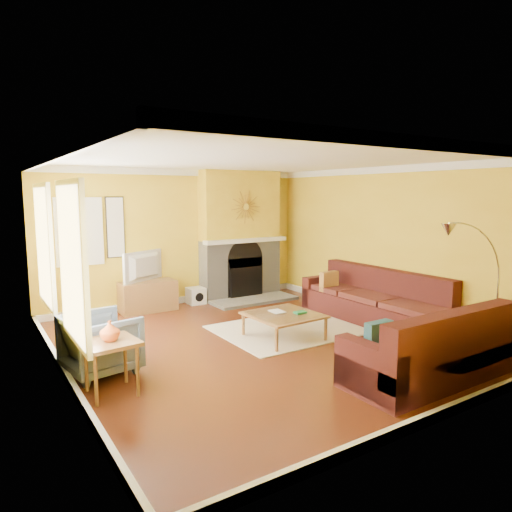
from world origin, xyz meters
TOP-DOWN VIEW (x-y plane):
  - floor at (0.00, 0.00)m, footprint 5.50×6.00m
  - ceiling at (0.00, 0.00)m, footprint 5.50×6.00m
  - wall_back at (0.00, 3.01)m, footprint 5.50×0.02m
  - wall_front at (0.00, -3.01)m, footprint 5.50×0.02m
  - wall_left at (-2.76, 0.00)m, footprint 0.02×6.00m
  - wall_right at (2.76, 0.00)m, footprint 0.02×6.00m
  - baseboard at (0.00, 0.00)m, footprint 5.50×6.00m
  - crown_molding at (0.00, 0.00)m, footprint 5.50×6.00m
  - window_left_near at (-2.72, 1.30)m, footprint 0.06×1.22m
  - window_left_far at (-2.72, -0.60)m, footprint 0.06×1.22m
  - window_back at (-1.90, 2.96)m, footprint 0.82×0.06m
  - wall_art at (-1.25, 2.97)m, footprint 0.34×0.04m
  - fireplace at (1.35, 2.80)m, footprint 1.80×0.40m
  - mantel at (1.35, 2.56)m, footprint 1.92×0.22m
  - hearth at (1.35, 2.25)m, footprint 1.80×0.70m
  - sunburst at (1.35, 2.57)m, footprint 0.70×0.04m
  - rug at (0.83, 0.27)m, footprint 2.40×1.80m
  - sectional_sofa at (1.31, -0.70)m, footprint 2.89×4.00m
  - coffee_table at (0.42, -0.06)m, footprint 1.04×1.04m
  - media_console at (-0.77, 2.69)m, footprint 1.05×0.47m
  - tv at (-0.77, 2.69)m, footprint 0.94×0.59m
  - subwoofer at (0.25, 2.73)m, footprint 0.33×0.33m
  - armchair at (-2.30, 0.07)m, footprint 0.95×0.93m
  - side_table at (-2.36, -0.62)m, footprint 0.61×0.61m
  - vase at (-2.36, -0.62)m, footprint 0.27×0.27m
  - book at (0.26, 0.04)m, footprint 0.20×0.26m
  - arc_lamp at (1.58, -2.42)m, footprint 1.22×0.36m

SIDE VIEW (x-z plane):
  - floor at x=0.00m, z-range -0.02..0.00m
  - rug at x=0.83m, z-range 0.00..0.02m
  - hearth at x=1.35m, z-range 0.00..0.06m
  - baseboard at x=0.00m, z-range 0.00..0.12m
  - subwoofer at x=0.25m, z-range 0.00..0.33m
  - coffee_table at x=0.42m, z-range 0.00..0.40m
  - media_console at x=-0.77m, z-range 0.00..0.58m
  - side_table at x=-2.36m, z-range 0.00..0.61m
  - armchair at x=-2.30m, z-range 0.00..0.75m
  - book at x=0.26m, z-range 0.40..0.42m
  - sectional_sofa at x=1.31m, z-range 0.00..0.90m
  - vase at x=-2.36m, z-range 0.61..0.84m
  - tv at x=-0.77m, z-range 0.58..1.15m
  - arc_lamp at x=1.58m, z-range 0.00..1.88m
  - mantel at x=1.35m, z-range 1.21..1.29m
  - wall_back at x=0.00m, z-range 0.00..2.70m
  - wall_front at x=0.00m, z-range 0.00..2.70m
  - wall_left at x=-2.76m, z-range 0.00..2.70m
  - wall_right at x=2.76m, z-range 0.00..2.70m
  - fireplace at x=1.35m, z-range 0.00..2.70m
  - window_left_near at x=-2.72m, z-range 0.64..2.36m
  - window_left_far at x=-2.72m, z-range 0.64..2.36m
  - window_back at x=-1.90m, z-range 0.94..2.16m
  - wall_art at x=-1.25m, z-range 1.03..2.17m
  - sunburst at x=1.35m, z-range 1.60..2.30m
  - crown_molding at x=0.00m, z-range 2.58..2.70m
  - ceiling at x=0.00m, z-range 2.70..2.72m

